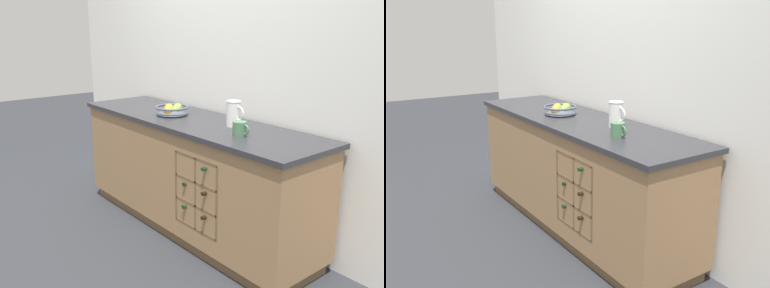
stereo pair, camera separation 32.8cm
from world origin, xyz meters
TOP-DOWN VIEW (x-y plane):
  - ground_plane at (0.00, 0.00)m, footprint 14.00×14.00m
  - back_wall at (0.00, 0.36)m, footprint 4.62×0.06m
  - kitchen_island at (0.00, -0.00)m, footprint 2.26×0.64m
  - fruit_bowl at (-0.21, -0.03)m, footprint 0.26×0.26m
  - white_pitcher at (0.37, 0.07)m, footprint 0.15×0.10m
  - ceramic_mug at (0.58, -0.08)m, footprint 0.13×0.09m

SIDE VIEW (x-z plane):
  - ground_plane at x=0.00m, z-range 0.00..0.00m
  - kitchen_island at x=0.00m, z-range 0.01..0.90m
  - fruit_bowl at x=-0.21m, z-range 0.90..0.99m
  - ceramic_mug at x=0.58m, z-range 0.90..0.99m
  - white_pitcher at x=0.37m, z-range 0.90..1.08m
  - back_wall at x=0.00m, z-range 0.00..2.55m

